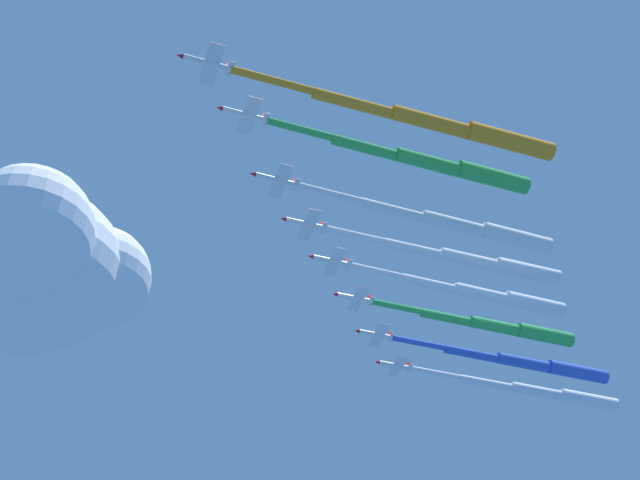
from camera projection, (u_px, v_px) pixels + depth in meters
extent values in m
cylinder|color=silver|center=(209.00, 63.00, 159.28)|extent=(2.49, 9.09, 1.26)
cone|color=red|center=(180.00, 56.00, 157.97)|extent=(1.37, 1.45, 1.20)
cylinder|color=black|center=(235.00, 71.00, 160.52)|extent=(1.02, 0.72, 0.95)
ellipsoid|color=black|center=(198.00, 59.00, 159.12)|extent=(1.11, 2.00, 0.79)
cube|color=silver|center=(212.00, 64.00, 159.39)|extent=(8.60, 3.82, 1.49)
cube|color=red|center=(218.00, 45.00, 157.04)|extent=(1.02, 2.38, 0.21)
cube|color=red|center=(206.00, 82.00, 161.83)|extent=(1.02, 2.38, 0.21)
cube|color=silver|center=(230.00, 69.00, 160.27)|extent=(3.30, 1.53, 0.61)
cube|color=red|center=(230.00, 66.00, 160.97)|extent=(0.61, 1.45, 1.89)
cylinder|color=orange|center=(279.00, 82.00, 162.56)|extent=(3.99, 17.51, 1.61)
cylinder|color=orange|center=(359.00, 105.00, 166.69)|extent=(4.78, 17.62, 2.41)
cylinder|color=orange|center=(436.00, 123.00, 170.37)|extent=(5.58, 17.73, 3.21)
cylinder|color=orange|center=(511.00, 141.00, 174.04)|extent=(6.38, 17.84, 4.02)
cylinder|color=silver|center=(246.00, 115.00, 171.23)|extent=(2.40, 9.09, 1.27)
cone|color=red|center=(220.00, 108.00, 169.87)|extent=(1.36, 1.44, 1.20)
cylinder|color=black|center=(271.00, 121.00, 172.50)|extent=(1.02, 0.72, 0.95)
ellipsoid|color=black|center=(236.00, 111.00, 171.04)|extent=(1.10, 1.99, 0.80)
cube|color=silver|center=(249.00, 116.00, 171.33)|extent=(8.58, 3.73, 1.54)
cube|color=red|center=(255.00, 99.00, 169.02)|extent=(0.99, 2.37, 0.22)
cube|color=red|center=(243.00, 132.00, 173.75)|extent=(0.99, 2.37, 0.22)
cube|color=silver|center=(266.00, 120.00, 172.24)|extent=(3.29, 1.49, 0.63)
cube|color=red|center=(265.00, 117.00, 172.94)|extent=(0.61, 1.44, 1.89)
cylinder|color=green|center=(305.00, 131.00, 174.34)|extent=(3.52, 15.23, 1.61)
cylinder|color=green|center=(369.00, 149.00, 178.04)|extent=(4.32, 15.33, 2.42)
cylinder|color=green|center=(432.00, 163.00, 181.31)|extent=(5.12, 15.43, 3.23)
cylinder|color=green|center=(493.00, 177.00, 184.56)|extent=(5.92, 15.53, 4.03)
cylinder|color=silver|center=(278.00, 180.00, 179.72)|extent=(2.31, 9.09, 1.25)
cone|color=red|center=(253.00, 174.00, 178.34)|extent=(1.34, 1.43, 1.19)
cylinder|color=black|center=(301.00, 186.00, 181.02)|extent=(1.00, 0.71, 0.94)
ellipsoid|color=black|center=(268.00, 176.00, 179.52)|extent=(1.07, 1.99, 0.79)
cube|color=silver|center=(280.00, 181.00, 179.83)|extent=(8.59, 3.67, 1.40)
cube|color=red|center=(287.00, 166.00, 177.48)|extent=(0.97, 2.37, 0.20)
cube|color=red|center=(274.00, 195.00, 182.29)|extent=(0.97, 2.37, 0.20)
cube|color=silver|center=(296.00, 185.00, 180.75)|extent=(3.29, 1.47, 0.58)
cube|color=red|center=(296.00, 182.00, 181.45)|extent=(0.57, 1.44, 1.90)
cylinder|color=white|center=(335.00, 195.00, 182.96)|extent=(3.44, 15.71, 1.59)
cylinder|color=white|center=(397.00, 211.00, 186.86)|extent=(4.23, 15.81, 2.39)
cylinder|color=white|center=(458.00, 225.00, 190.32)|extent=(5.02, 15.90, 3.19)
cylinder|color=white|center=(517.00, 238.00, 193.76)|extent=(5.81, 16.00, 3.99)
cylinder|color=silver|center=(307.00, 224.00, 190.81)|extent=(2.54, 9.09, 1.27)
cone|color=red|center=(283.00, 219.00, 189.51)|extent=(1.38, 1.46, 1.21)
cylinder|color=black|center=(328.00, 229.00, 192.02)|extent=(1.03, 0.73, 0.96)
ellipsoid|color=black|center=(298.00, 221.00, 190.65)|extent=(1.13, 2.00, 0.80)
cube|color=silver|center=(309.00, 225.00, 190.91)|extent=(8.60, 3.85, 1.60)
cube|color=red|center=(315.00, 211.00, 188.60)|extent=(1.03, 2.38, 0.22)
cube|color=red|center=(303.00, 238.00, 193.32)|extent=(1.03, 2.38, 0.22)
cube|color=silver|center=(324.00, 228.00, 191.77)|extent=(3.29, 1.54, 0.66)
cube|color=red|center=(324.00, 225.00, 192.48)|extent=(0.64, 1.45, 1.89)
cylinder|color=white|center=(359.00, 236.00, 193.79)|extent=(3.76, 15.25, 1.62)
cylinder|color=white|center=(417.00, 250.00, 197.35)|extent=(4.57, 15.36, 2.43)
cylinder|color=white|center=(473.00, 261.00, 200.47)|extent=(5.37, 15.48, 3.25)
cylinder|color=white|center=(528.00, 271.00, 203.58)|extent=(6.17, 15.59, 4.06)
cylinder|color=silver|center=(333.00, 261.00, 202.23)|extent=(2.45, 9.09, 1.29)
cone|color=red|center=(311.00, 256.00, 200.89)|extent=(1.38, 1.45, 1.22)
cylinder|color=black|center=(353.00, 266.00, 203.49)|extent=(1.03, 0.72, 0.96)
ellipsoid|color=black|center=(324.00, 258.00, 202.06)|extent=(1.11, 2.00, 0.81)
cube|color=silver|center=(335.00, 262.00, 202.33)|extent=(8.56, 3.76, 1.70)
cube|color=red|center=(341.00, 249.00, 200.07)|extent=(1.00, 2.37, 0.23)
cube|color=red|center=(329.00, 274.00, 204.70)|extent=(1.00, 2.37, 0.23)
cube|color=silver|center=(349.00, 265.00, 203.23)|extent=(3.28, 1.50, 0.69)
cube|color=red|center=(348.00, 262.00, 203.94)|extent=(0.65, 1.45, 1.89)
cylinder|color=white|center=(381.00, 272.00, 205.26)|extent=(3.55, 14.86, 1.64)
cylinder|color=white|center=(433.00, 285.00, 208.84)|extent=(4.36, 14.97, 2.45)
cylinder|color=white|center=(485.00, 295.00, 211.99)|extent=(5.17, 15.07, 3.27)
cylinder|color=white|center=(535.00, 304.00, 215.13)|extent=(5.98, 15.18, 4.09)
cylinder|color=silver|center=(356.00, 298.00, 212.94)|extent=(2.54, 9.09, 1.24)
cone|color=red|center=(335.00, 294.00, 211.65)|extent=(1.36, 1.46, 1.18)
cylinder|color=black|center=(375.00, 302.00, 214.14)|extent=(1.01, 0.73, 0.93)
ellipsoid|color=black|center=(347.00, 295.00, 212.77)|extent=(1.11, 2.00, 0.78)
cube|color=silver|center=(358.00, 299.00, 213.04)|extent=(8.64, 3.88, 1.33)
cube|color=red|center=(364.00, 288.00, 210.63)|extent=(1.03, 2.38, 0.20)
cube|color=red|center=(352.00, 310.00, 215.55)|extent=(1.03, 2.38, 0.20)
cube|color=silver|center=(371.00, 301.00, 213.90)|extent=(3.31, 1.55, 0.55)
cube|color=red|center=(371.00, 298.00, 214.59)|extent=(0.59, 1.44, 1.90)
cylinder|color=green|center=(401.00, 308.00, 215.82)|extent=(3.66, 14.55, 1.58)
cylinder|color=green|center=(450.00, 318.00, 219.20)|extent=(4.45, 14.66, 2.38)
cylinder|color=green|center=(498.00, 327.00, 222.14)|extent=(5.23, 14.78, 3.17)
cylinder|color=green|center=(545.00, 335.00, 225.05)|extent=(6.01, 14.89, 3.96)
cylinder|color=silver|center=(377.00, 335.00, 223.14)|extent=(2.57, 9.09, 1.29)
cone|color=red|center=(357.00, 331.00, 221.86)|extent=(1.40, 1.46, 1.22)
cylinder|color=black|center=(395.00, 338.00, 224.35)|extent=(1.04, 0.73, 0.97)
ellipsoid|color=black|center=(369.00, 332.00, 222.99)|extent=(1.14, 2.01, 0.81)
cube|color=silver|center=(379.00, 335.00, 223.24)|extent=(8.58, 3.87, 1.71)
cube|color=red|center=(385.00, 324.00, 220.97)|extent=(1.03, 2.38, 0.23)
cube|color=red|center=(373.00, 346.00, 225.62)|extent=(1.03, 2.38, 0.23)
cube|color=silver|center=(391.00, 338.00, 224.10)|extent=(3.29, 1.54, 0.70)
cube|color=red|center=(391.00, 335.00, 224.82)|extent=(0.67, 1.45, 1.89)
cylinder|color=blue|center=(423.00, 344.00, 226.25)|extent=(4.00, 16.53, 1.64)
cylinder|color=blue|center=(475.00, 355.00, 230.07)|extent=(4.81, 16.64, 2.46)
cylinder|color=blue|center=(527.00, 363.00, 233.46)|extent=(5.62, 16.76, 3.28)
cylinder|color=blue|center=(578.00, 372.00, 236.83)|extent=(6.43, 16.88, 4.09)
cylinder|color=silver|center=(396.00, 366.00, 233.78)|extent=(2.52, 9.09, 1.25)
cone|color=red|center=(377.00, 362.00, 232.49)|extent=(1.36, 1.46, 1.19)
cylinder|color=black|center=(413.00, 369.00, 234.99)|extent=(1.02, 0.73, 0.94)
ellipsoid|color=black|center=(388.00, 363.00, 233.61)|extent=(1.12, 2.00, 0.79)
cube|color=silver|center=(398.00, 366.00, 233.88)|extent=(8.63, 3.86, 1.41)
cube|color=red|center=(404.00, 356.00, 231.50)|extent=(1.03, 2.38, 0.20)
cube|color=red|center=(392.00, 375.00, 236.36)|extent=(1.03, 2.38, 0.20)
cube|color=silver|center=(410.00, 368.00, 234.74)|extent=(3.30, 1.54, 0.58)
cube|color=red|center=(409.00, 365.00, 235.44)|extent=(0.60, 1.44, 1.90)
cylinder|color=white|center=(440.00, 374.00, 236.92)|extent=(3.96, 16.73, 1.60)
cylinder|color=white|center=(490.00, 384.00, 240.82)|extent=(4.75, 16.85, 2.39)
cylinder|color=white|center=(540.00, 392.00, 244.26)|extent=(5.54, 16.96, 3.19)
cylinder|color=white|center=(589.00, 400.00, 247.69)|extent=(6.33, 17.07, 3.99)
sphere|color=white|center=(41.00, 269.00, 182.20)|extent=(32.74, 32.74, 32.74)
sphere|color=white|center=(28.00, 230.00, 169.61)|extent=(24.56, 24.56, 24.56)
sphere|color=white|center=(26.00, 302.00, 193.50)|extent=(22.92, 22.92, 22.92)
sphere|color=white|center=(99.00, 277.00, 188.28)|extent=(21.28, 21.28, 21.28)
sphere|color=white|center=(24.00, 239.00, 188.01)|extent=(18.01, 18.01, 18.01)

